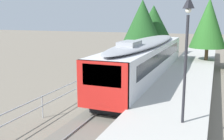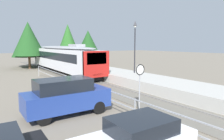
{
  "view_description": "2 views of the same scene",
  "coord_description": "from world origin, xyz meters",
  "px_view_note": "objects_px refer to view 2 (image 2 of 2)",
  "views": [
    {
      "loc": [
        5.28,
        9.47,
        5.41
      ],
      "look_at": [
        -1.0,
        25.51,
        2.0
      ],
      "focal_mm": 42.9,
      "sensor_mm": 36.0,
      "label": 1
    },
    {
      "loc": [
        -9.67,
        4.56,
        3.9
      ],
      "look_at": [
        0.4,
        19.51,
        1.6
      ],
      "focal_mm": 32.83,
      "sensor_mm": 36.0,
      "label": 2
    }
  ],
  "objects_px": {
    "speed_limit_sign": "(140,76)",
    "parked_suv_blue": "(66,96)",
    "commuter_train": "(63,57)",
    "platform_lamp_mid_platform": "(135,37)"
  },
  "relations": [
    {
      "from": "parked_suv_blue",
      "to": "platform_lamp_mid_platform",
      "type": "bearing_deg",
      "value": 30.62
    },
    {
      "from": "commuter_train",
      "to": "platform_lamp_mid_platform",
      "type": "height_order",
      "value": "platform_lamp_mid_platform"
    },
    {
      "from": "commuter_train",
      "to": "speed_limit_sign",
      "type": "xyz_separation_m",
      "value": [
        -2.18,
        -17.61,
        -0.02
      ]
    },
    {
      "from": "platform_lamp_mid_platform",
      "to": "parked_suv_blue",
      "type": "xyz_separation_m",
      "value": [
        -9.78,
        -5.79,
        -3.56
      ]
    },
    {
      "from": "commuter_train",
      "to": "parked_suv_blue",
      "type": "relative_size",
      "value": 3.97
    },
    {
      "from": "platform_lamp_mid_platform",
      "to": "parked_suv_blue",
      "type": "distance_m",
      "value": 11.91
    },
    {
      "from": "commuter_train",
      "to": "platform_lamp_mid_platform",
      "type": "xyz_separation_m",
      "value": [
        4.13,
        -9.7,
        2.48
      ]
    },
    {
      "from": "speed_limit_sign",
      "to": "parked_suv_blue",
      "type": "height_order",
      "value": "speed_limit_sign"
    },
    {
      "from": "commuter_train",
      "to": "platform_lamp_mid_platform",
      "type": "distance_m",
      "value": 10.83
    },
    {
      "from": "speed_limit_sign",
      "to": "parked_suv_blue",
      "type": "relative_size",
      "value": 0.61
    }
  ]
}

